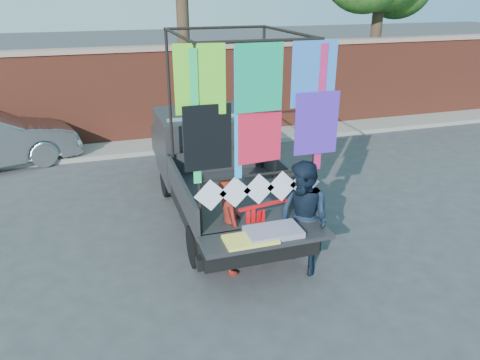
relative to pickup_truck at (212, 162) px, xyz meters
name	(u,v)px	position (x,y,z in m)	size (l,w,h in m)	color
ground	(230,269)	(-0.35, -2.44, -0.87)	(90.00, 90.00, 0.00)	#38383A
brick_wall	(159,94)	(-0.35, 4.56, 0.46)	(30.00, 0.45, 2.61)	brown
curb	(165,145)	(-0.35, 3.86, -0.81)	(30.00, 1.20, 0.12)	gray
pickup_truck	(212,162)	(0.00, 0.00, 0.00)	(2.19, 5.50, 3.46)	black
woman	(230,225)	(-0.36, -2.46, -0.10)	(0.56, 0.37, 1.54)	maroon
man	(303,219)	(0.68, -2.79, 0.01)	(0.86, 0.67, 1.76)	black
streamer_bundle	(260,217)	(0.06, -2.64, 0.07)	(0.92, 0.20, 0.64)	red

